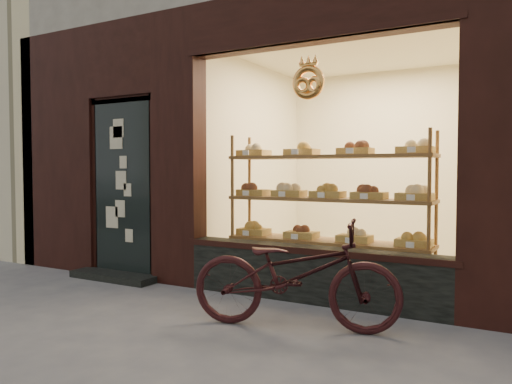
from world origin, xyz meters
The scene contains 3 objects.
ground centered at (0.00, 0.00, 0.00)m, with size 90.00×90.00×0.00m, color #54545F.
display_shelf centered at (0.45, 2.55, 0.87)m, with size 2.20×0.45×1.70m.
bicycle centered at (0.65, 1.28, 0.45)m, with size 0.60×1.73×0.91m, color black.
Camera 1 is at (2.36, -2.43, 1.31)m, focal length 35.00 mm.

